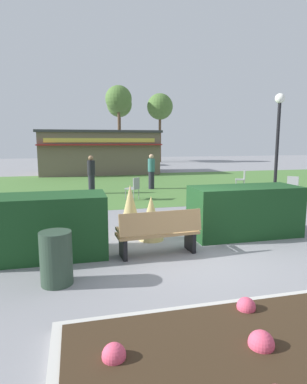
# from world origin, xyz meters

# --- Properties ---
(ground_plane) EXTENTS (80.00, 80.00, 0.00)m
(ground_plane) POSITION_xyz_m (0.00, 0.00, 0.00)
(ground_plane) COLOR gray
(lawn_patch) EXTENTS (36.00, 12.00, 0.01)m
(lawn_patch) POSITION_xyz_m (0.00, 10.60, 0.00)
(lawn_patch) COLOR #4C7A38
(lawn_patch) RESTS_ON ground_plane
(flower_bed) EXTENTS (4.02, 2.17, 0.33)m
(flower_bed) POSITION_xyz_m (-0.66, -3.42, 0.09)
(flower_bed) COLOR beige
(flower_bed) RESTS_ON ground_plane
(park_bench) EXTENTS (1.73, 0.64, 0.95)m
(park_bench) POSITION_xyz_m (-0.74, -0.00, 0.48)
(park_bench) COLOR tan
(park_bench) RESTS_ON ground_plane
(hedge_left) EXTENTS (2.74, 1.10, 1.26)m
(hedge_left) POSITION_xyz_m (-3.14, 0.47, 0.63)
(hedge_left) COLOR #19421E
(hedge_left) RESTS_ON ground_plane
(hedge_right) EXTENTS (2.65, 1.10, 1.23)m
(hedge_right) POSITION_xyz_m (1.68, 0.87, 0.61)
(hedge_right) COLOR #19421E
(hedge_right) RESTS_ON ground_plane
(ornamental_grass_behind_left) EXTENTS (0.61, 0.61, 1.05)m
(ornamental_grass_behind_left) POSITION_xyz_m (-0.64, 1.07, 0.53)
(ornamental_grass_behind_left) COLOR tan
(ornamental_grass_behind_left) RESTS_ON ground_plane
(ornamental_grass_behind_right) EXTENTS (0.61, 0.61, 1.27)m
(ornamental_grass_behind_right) POSITION_xyz_m (-1.06, 1.56, 0.64)
(ornamental_grass_behind_right) COLOR tan
(ornamental_grass_behind_right) RESTS_ON ground_plane
(lamppost_mid) EXTENTS (0.36, 0.36, 4.04)m
(lamppost_mid) POSITION_xyz_m (5.02, 4.56, 2.55)
(lamppost_mid) COLOR black
(lamppost_mid) RESTS_ON ground_plane
(trash_bin) EXTENTS (0.52, 0.52, 0.88)m
(trash_bin) POSITION_xyz_m (-2.70, -0.91, 0.44)
(trash_bin) COLOR #2D4233
(trash_bin) RESTS_ON ground_plane
(food_kiosk) EXTENTS (8.37, 4.66, 3.04)m
(food_kiosk) POSITION_xyz_m (-0.56, 17.67, 1.53)
(food_kiosk) COLOR #6B5B4C
(food_kiosk) RESTS_ON ground_plane
(cafe_chair_west) EXTENTS (0.62, 0.62, 0.89)m
(cafe_chair_west) POSITION_xyz_m (6.41, 5.32, 0.53)
(cafe_chair_west) COLOR gray
(cafe_chair_west) RESTS_ON ground_plane
(cafe_chair_east) EXTENTS (0.62, 0.62, 0.89)m
(cafe_chair_east) POSITION_xyz_m (-0.08, 6.35, 0.53)
(cafe_chair_east) COLOR gray
(cafe_chair_east) RESTS_ON ground_plane
(cafe_chair_center) EXTENTS (0.58, 0.58, 0.89)m
(cafe_chair_center) POSITION_xyz_m (5.62, 8.10, 0.53)
(cafe_chair_center) COLOR gray
(cafe_chair_center) RESTS_ON ground_plane
(person_strolling) EXTENTS (0.34, 0.34, 1.69)m
(person_strolling) POSITION_xyz_m (-1.63, 8.31, 0.86)
(person_strolling) COLOR #23232D
(person_strolling) RESTS_ON ground_plane
(person_standing) EXTENTS (0.34, 0.34, 1.69)m
(person_standing) POSITION_xyz_m (1.28, 9.08, 0.86)
(person_standing) COLOR #23232D
(person_standing) RESTS_ON ground_plane
(parked_car_west_slot) EXTENTS (4.33, 2.32, 1.20)m
(parked_car_west_slot) POSITION_xyz_m (-2.56, 24.20, 0.64)
(parked_car_west_slot) COLOR silver
(parked_car_west_slot) RESTS_ON ground_plane
(parked_car_center_slot) EXTENTS (4.30, 2.25, 1.20)m
(parked_car_center_slot) POSITION_xyz_m (2.98, 24.19, 0.64)
(parked_car_center_slot) COLOR black
(parked_car_center_slot) RESTS_ON ground_plane
(tree_left_bg) EXTENTS (2.80, 2.80, 7.41)m
(tree_left_bg) POSITION_xyz_m (6.96, 28.75, 5.94)
(tree_left_bg) COLOR brown
(tree_left_bg) RESTS_ON ground_plane
(tree_right_bg) EXTENTS (2.80, 2.80, 8.10)m
(tree_right_bg) POSITION_xyz_m (2.48, 28.91, 6.62)
(tree_right_bg) COLOR brown
(tree_right_bg) RESTS_ON ground_plane
(tree_center_bg) EXTENTS (2.80, 2.80, 7.77)m
(tree_center_bg) POSITION_xyz_m (2.84, 30.98, 6.30)
(tree_center_bg) COLOR brown
(tree_center_bg) RESTS_ON ground_plane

